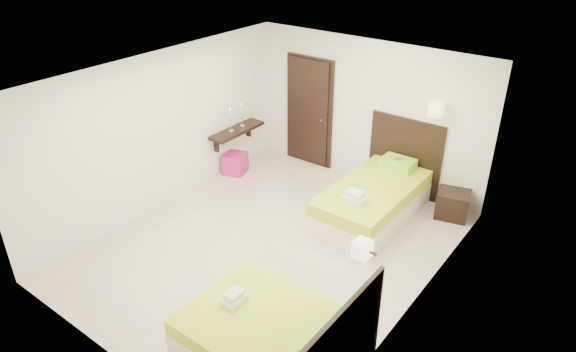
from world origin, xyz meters
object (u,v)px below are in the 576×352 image
Objects in this scene: nightstand at (453,204)px; bed_double at (275,338)px; bed_single at (375,197)px; ottoman at (235,163)px.

bed_double is at bearing -110.80° from nightstand.
nightstand is at bearing 83.32° from bed_double.
bed_single reaches higher than nightstand.
bed_single is at bearing 99.40° from bed_double.
nightstand is (1.04, 0.72, -0.11)m from bed_single.
ottoman is (-3.42, 3.11, -0.08)m from bed_double.
bed_double reaches higher than ottoman.
nightstand is (0.48, 4.09, -0.05)m from bed_double.
bed_double reaches higher than nightstand.
bed_double is 3.72× the size of nightstand.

